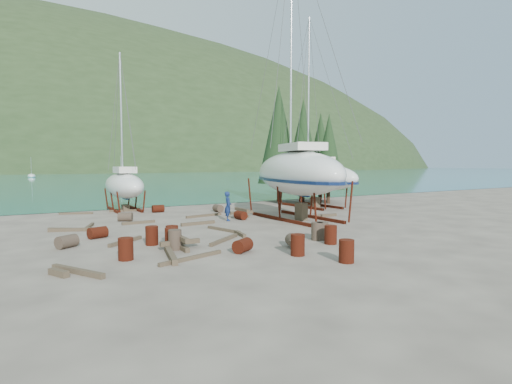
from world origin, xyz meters
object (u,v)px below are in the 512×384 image
large_sailboat_far (312,176)px  small_sailboat_shore (124,185)px  worker (228,206)px  large_sailboat_near (296,172)px

large_sailboat_far → small_sailboat_shore: 15.72m
worker → large_sailboat_far: bearing=-44.3°
large_sailboat_far → worker: 11.00m
large_sailboat_near → small_sailboat_shore: bearing=144.0°
small_sailboat_shore → worker: bearing=-64.4°
large_sailboat_near → small_sailboat_shore: 14.26m
large_sailboat_near → worker: size_ratio=10.20×
worker → small_sailboat_shore: bearing=50.5°
large_sailboat_near → large_sailboat_far: 8.10m
large_sailboat_near → small_sailboat_shore: size_ratio=1.57×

